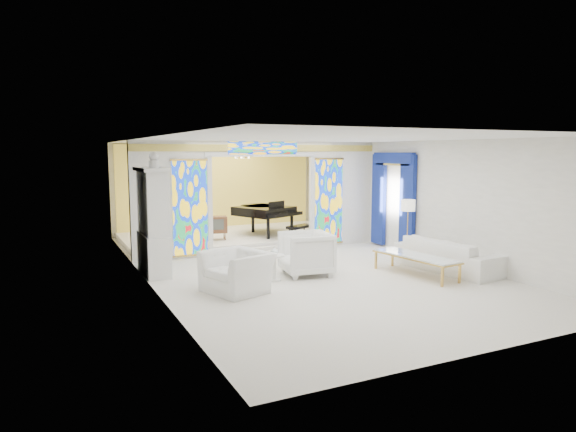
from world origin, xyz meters
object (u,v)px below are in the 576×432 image
tv_console (217,225)px  armchair_left (237,272)px  sofa (448,255)px  grand_piano (265,211)px  china_cabinet (153,222)px  armchair_right (306,253)px  coffee_table (416,257)px

tv_console → armchair_left: bearing=-91.5°
sofa → grand_piano: grand_piano is taller
tv_console → sofa: bearing=-42.3°
china_cabinet → armchair_right: size_ratio=2.56×
china_cabinet → sofa: (6.17, -2.61, -0.80)m
grand_piano → tv_console: (-1.69, -0.41, -0.28)m
armchair_right → grand_piano: (1.00, 4.68, 0.42)m
armchair_right → china_cabinet: bearing=-108.9°
armchair_left → china_cabinet: bearing=-171.0°
china_cabinet → coffee_table: (5.16, -2.69, -0.74)m
armchair_left → tv_console: 5.04m
coffee_table → armchair_right: bearing=152.6°
armchair_right → grand_piano: size_ratio=0.36×
armchair_right → tv_console: armchair_right is taller
grand_piano → sofa: bearing=-92.8°
grand_piano → tv_console: size_ratio=4.41×
armchair_left → grand_piano: grand_piano is taller
armchair_left → coffee_table: bearing=64.3°
china_cabinet → armchair_left: (1.17, -2.20, -0.78)m
china_cabinet → tv_console: (2.32, 2.70, -0.55)m
armchair_right → grand_piano: 4.80m
china_cabinet → sofa: china_cabinet is taller
armchair_left → grand_piano: size_ratio=0.41×
armchair_left → sofa: armchair_left is taller
coffee_table → grand_piano: 5.92m
armchair_right → tv_console: bearing=-162.2°
armchair_left → tv_console: size_ratio=1.79×
coffee_table → armchair_left: bearing=173.1°
china_cabinet → armchair_left: size_ratio=2.24×
coffee_table → tv_console: 6.09m
coffee_table → sofa: bearing=4.2°
china_cabinet → sofa: size_ratio=1.08×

